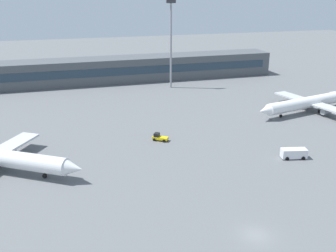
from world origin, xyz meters
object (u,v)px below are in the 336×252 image
object	(u,v)px
floodlight_tower_west	(171,39)
service_van_white	(294,153)
airplane_mid	(309,102)
baggage_tug_yellow	(159,137)

from	to	relation	value
floodlight_tower_west	service_van_white	bearing A→B (deg)	-83.73
airplane_mid	service_van_white	xyz separation A→B (m)	(-22.50, -26.70, -1.69)
airplane_mid	baggage_tug_yellow	world-z (taller)	airplane_mid
airplane_mid	service_van_white	bearing A→B (deg)	-130.12
service_van_white	floodlight_tower_west	size ratio (longest dim) A/B	0.18
airplane_mid	service_van_white	size ratio (longest dim) A/B	6.68
airplane_mid	floodlight_tower_west	world-z (taller)	floodlight_tower_west
airplane_mid	baggage_tug_yellow	size ratio (longest dim) A/B	9.69
airplane_mid	floodlight_tower_west	size ratio (longest dim) A/B	1.23
service_van_white	airplane_mid	bearing A→B (deg)	49.88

